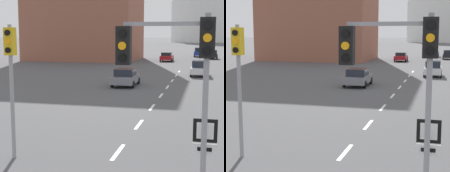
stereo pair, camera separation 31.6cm
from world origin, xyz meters
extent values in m
cube|color=silver|center=(0.00, 8.24, 0.00)|extent=(0.16, 2.00, 0.01)
cube|color=silver|center=(0.00, 12.74, 0.00)|extent=(0.16, 2.00, 0.01)
cube|color=silver|center=(0.00, 17.24, 0.00)|extent=(0.16, 2.00, 0.01)
cube|color=silver|center=(0.00, 21.74, 0.00)|extent=(0.16, 2.00, 0.01)
cube|color=silver|center=(0.00, 26.24, 0.00)|extent=(0.16, 2.00, 0.01)
cube|color=silver|center=(0.00, 30.74, 0.00)|extent=(0.16, 2.00, 0.01)
cube|color=silver|center=(0.00, 35.24, 0.00)|extent=(0.16, 2.00, 0.01)
cube|color=silver|center=(0.00, 39.74, 0.00)|extent=(0.16, 2.00, 0.01)
cylinder|color=gray|center=(3.16, 4.04, 2.48)|extent=(0.14, 0.14, 4.95)
cube|color=black|center=(3.16, 4.04, 4.37)|extent=(0.36, 0.28, 0.96)
cylinder|color=black|center=(3.16, 3.87, 4.67)|extent=(0.20, 0.06, 0.20)
cylinder|color=orange|center=(3.16, 3.87, 4.37)|extent=(0.20, 0.06, 0.20)
cylinder|color=black|center=(3.16, 3.87, 4.08)|extent=(0.20, 0.06, 0.20)
cube|color=gray|center=(2.14, 4.04, 4.70)|extent=(2.02, 0.10, 0.10)
cube|color=black|center=(1.13, 4.04, 4.17)|extent=(0.36, 0.28, 0.96)
cylinder|color=black|center=(1.13, 3.87, 4.47)|extent=(0.20, 0.06, 0.20)
cylinder|color=orange|center=(1.13, 3.87, 4.17)|extent=(0.20, 0.06, 0.20)
cylinder|color=black|center=(1.13, 3.87, 3.88)|extent=(0.20, 0.06, 0.20)
cylinder|color=gray|center=(-3.50, 6.68, 2.39)|extent=(0.14, 0.14, 4.78)
cube|color=gold|center=(-3.50, 6.68, 4.20)|extent=(0.36, 0.28, 0.96)
cylinder|color=black|center=(-3.50, 6.51, 4.50)|extent=(0.20, 0.06, 0.20)
cylinder|color=orange|center=(-3.50, 6.51, 4.20)|extent=(0.20, 0.06, 0.20)
cylinder|color=black|center=(-3.50, 6.51, 3.90)|extent=(0.20, 0.06, 0.20)
cylinder|color=gray|center=(3.18, 4.31, 1.21)|extent=(0.07, 0.07, 2.41)
cube|color=black|center=(3.18, 4.29, 2.06)|extent=(0.60, 0.03, 0.60)
cube|color=white|center=(3.18, 4.27, 2.06)|extent=(0.42, 0.01, 0.42)
cube|color=white|center=(3.18, 4.29, 1.58)|extent=(0.60, 0.03, 0.28)
cube|color=black|center=(3.18, 4.27, 1.58)|extent=(0.36, 0.01, 0.10)
cube|color=slate|center=(-3.57, 26.18, 0.60)|extent=(1.87, 4.17, 0.59)
cube|color=#1E232D|center=(-3.57, 25.97, 1.20)|extent=(1.59, 2.00, 0.60)
cylinder|color=black|center=(-4.46, 27.47, 0.31)|extent=(0.18, 0.61, 0.61)
cylinder|color=black|center=(-2.69, 27.47, 0.31)|extent=(0.18, 0.61, 0.61)
cylinder|color=black|center=(-4.46, 24.89, 0.31)|extent=(0.18, 0.61, 0.61)
cylinder|color=black|center=(-2.69, 24.89, 0.31)|extent=(0.18, 0.61, 0.61)
cube|color=maroon|center=(-3.20, 56.05, 0.64)|extent=(1.85, 4.20, 0.61)
cube|color=#1E232D|center=(-3.20, 55.84, 1.21)|extent=(1.58, 2.02, 0.52)
cylinder|color=black|center=(-4.08, 57.36, 0.34)|extent=(0.18, 0.68, 0.68)
cylinder|color=black|center=(-2.33, 57.36, 0.34)|extent=(0.18, 0.68, 0.68)
cylinder|color=black|center=(-4.08, 54.75, 0.34)|extent=(0.18, 0.68, 0.68)
cylinder|color=black|center=(-2.33, 54.75, 0.34)|extent=(0.18, 0.68, 0.68)
cube|color=black|center=(4.09, 63.59, 0.63)|extent=(1.61, 4.04, 0.60)
cube|color=#1E232D|center=(4.09, 63.39, 1.26)|extent=(1.37, 1.94, 0.66)
cylinder|color=black|center=(3.33, 64.84, 0.32)|extent=(0.18, 0.65, 0.65)
cylinder|color=black|center=(4.85, 64.84, 0.32)|extent=(0.18, 0.65, 0.65)
cylinder|color=black|center=(3.33, 62.34, 0.32)|extent=(0.18, 0.65, 0.65)
cylinder|color=black|center=(4.85, 62.34, 0.32)|extent=(0.18, 0.65, 0.65)
cube|color=silver|center=(2.42, 35.35, 0.64)|extent=(1.75, 3.88, 0.64)
cube|color=#1E232D|center=(2.42, 35.16, 1.31)|extent=(1.49, 1.86, 0.71)
cylinder|color=black|center=(1.59, 36.55, 0.32)|extent=(0.18, 0.63, 0.63)
cylinder|color=black|center=(3.25, 36.55, 0.32)|extent=(0.18, 0.63, 0.63)
cylinder|color=black|center=(1.59, 34.15, 0.32)|extent=(0.18, 0.63, 0.63)
cylinder|color=black|center=(3.25, 34.15, 0.32)|extent=(0.18, 0.63, 0.63)
cube|color=navy|center=(1.60, 69.51, 0.69)|extent=(1.78, 4.28, 0.73)
cube|color=#1E232D|center=(1.60, 69.30, 1.42)|extent=(1.52, 2.05, 0.71)
cylinder|color=black|center=(0.76, 70.84, 0.33)|extent=(0.18, 0.66, 0.66)
cylinder|color=black|center=(2.44, 70.84, 0.33)|extent=(0.18, 0.66, 0.66)
cylinder|color=black|center=(0.76, 68.19, 0.33)|extent=(0.18, 0.66, 0.66)
cylinder|color=black|center=(2.44, 68.19, 0.33)|extent=(0.18, 0.66, 0.66)
cylinder|color=brown|center=(-9.96, 54.24, 3.49)|extent=(0.33, 0.33, 6.98)
cylinder|color=brown|center=(-10.94, 53.80, 6.74)|extent=(1.94, 1.11, 1.45)
cylinder|color=brown|center=(-10.51, 54.18, 6.30)|extent=(1.20, 0.23, 2.06)
cylinder|color=brown|center=(-10.30, 53.33, 7.82)|extent=(0.73, 1.92, 2.95)
cylinder|color=silver|center=(0.00, 198.46, 10.66)|extent=(31.98, 31.98, 21.32)
camera|label=1|loc=(3.17, -5.12, 4.47)|focal=60.00mm
camera|label=2|loc=(3.47, -5.04, 4.47)|focal=60.00mm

